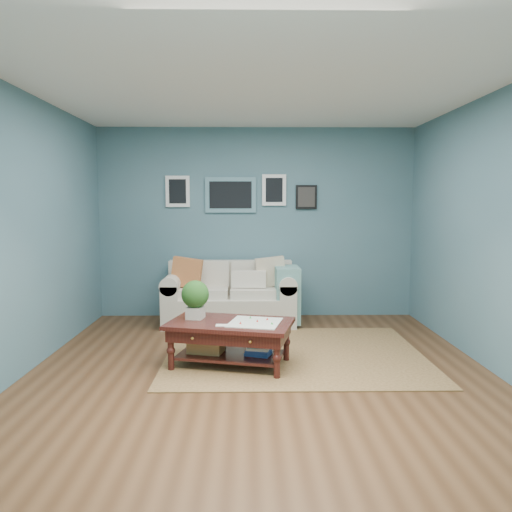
{
  "coord_description": "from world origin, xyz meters",
  "views": [
    {
      "loc": [
        -0.11,
        -4.67,
        1.63
      ],
      "look_at": [
        -0.03,
        1.0,
        1.03
      ],
      "focal_mm": 35.0,
      "sensor_mm": 36.0,
      "label": 1
    }
  ],
  "objects": [
    {
      "name": "room_shell",
      "position": [
        -0.01,
        0.06,
        1.36
      ],
      "size": [
        5.0,
        5.02,
        2.7
      ],
      "color": "brown",
      "rests_on": "ground"
    },
    {
      "name": "area_rug",
      "position": [
        0.39,
        0.58,
        0.01
      ],
      "size": [
        2.74,
        2.19,
        0.01
      ],
      "primitive_type": "cube",
      "color": "brown",
      "rests_on": "ground"
    },
    {
      "name": "loveseat",
      "position": [
        -0.29,
        2.02,
        0.38
      ],
      "size": [
        1.81,
        0.82,
        0.93
      ],
      "color": "beige",
      "rests_on": "ground"
    },
    {
      "name": "coffee_table",
      "position": [
        -0.36,
        0.24,
        0.38
      ],
      "size": [
        1.34,
        0.97,
        0.85
      ],
      "rotation": [
        0.0,
        0.0,
        -0.24
      ],
      "color": "black",
      "rests_on": "ground"
    }
  ]
}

